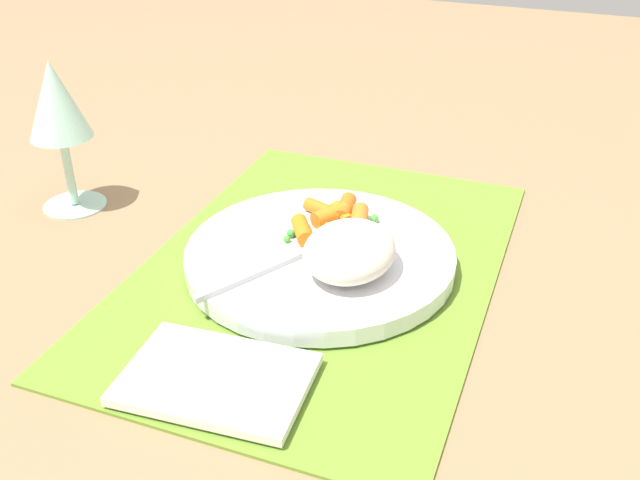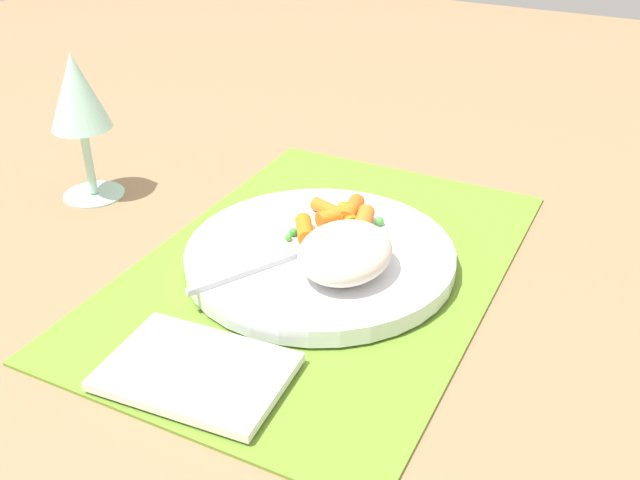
# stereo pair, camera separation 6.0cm
# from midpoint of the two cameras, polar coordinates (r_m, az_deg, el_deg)

# --- Properties ---
(ground_plane) EXTENTS (2.40, 2.40, 0.00)m
(ground_plane) POSITION_cam_midpoint_polar(r_m,az_deg,el_deg) (0.73, 2.38, -2.32)
(ground_plane) COLOR #997551
(placemat) EXTENTS (0.49, 0.33, 0.01)m
(placemat) POSITION_cam_midpoint_polar(r_m,az_deg,el_deg) (0.73, 2.39, -2.13)
(placemat) COLOR olive
(placemat) RESTS_ON ground_plane
(plate) EXTENTS (0.26, 0.26, 0.02)m
(plate) POSITION_cam_midpoint_polar(r_m,az_deg,el_deg) (0.72, 2.41, -1.34)
(plate) COLOR white
(plate) RESTS_ON placemat
(rice_mound) EXTENTS (0.10, 0.08, 0.04)m
(rice_mound) POSITION_cam_midpoint_polar(r_m,az_deg,el_deg) (0.67, 4.55, -1.01)
(rice_mound) COLOR beige
(rice_mound) RESTS_ON plate
(carrot_portion) EXTENTS (0.10, 0.09, 0.02)m
(carrot_portion) POSITION_cam_midpoint_polar(r_m,az_deg,el_deg) (0.75, 3.99, 1.54)
(carrot_portion) COLOR orange
(carrot_portion) RESTS_ON plate
(pea_scatter) EXTENTS (0.08, 0.09, 0.01)m
(pea_scatter) POSITION_cam_midpoint_polar(r_m,az_deg,el_deg) (0.74, 3.78, 0.57)
(pea_scatter) COLOR green
(pea_scatter) RESTS_ON plate
(fork) EXTENTS (0.18, 0.10, 0.01)m
(fork) POSITION_cam_midpoint_polar(r_m,az_deg,el_deg) (0.70, 0.86, -1.11)
(fork) COLOR silver
(fork) RESTS_ON plate
(wine_glass) EXTENTS (0.07, 0.07, 0.17)m
(wine_glass) POSITION_cam_midpoint_polar(r_m,az_deg,el_deg) (0.85, -16.35, 10.52)
(wine_glass) COLOR #B2E0CC
(wine_glass) RESTS_ON ground_plane
(napkin) EXTENTS (0.11, 0.15, 0.01)m
(napkin) POSITION_cam_midpoint_polar(r_m,az_deg,el_deg) (0.59, -6.64, -10.17)
(napkin) COLOR white
(napkin) RESTS_ON placemat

